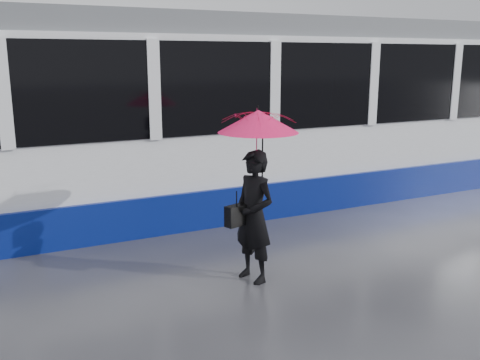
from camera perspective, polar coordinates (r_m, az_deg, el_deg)
ground at (r=7.06m, az=-9.05°, el=-9.37°), size 90.00×90.00×0.00m
rails at (r=9.35m, az=-13.60°, el=-3.91°), size 34.00×1.51×0.02m
woman at (r=6.41m, az=1.49°, el=-3.92°), size 0.54×0.67×1.61m
umbrella at (r=6.22m, az=1.95°, el=4.61°), size 1.18×1.18×1.08m
handbag at (r=6.32m, az=-0.37°, el=-3.79°), size 0.31×0.20×0.43m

